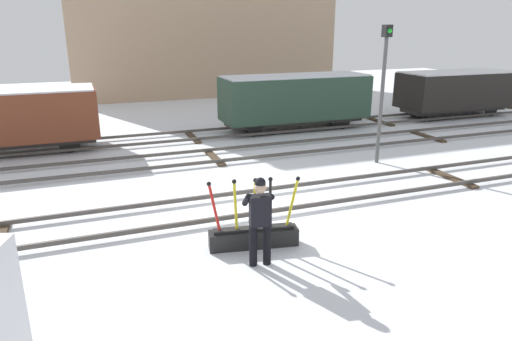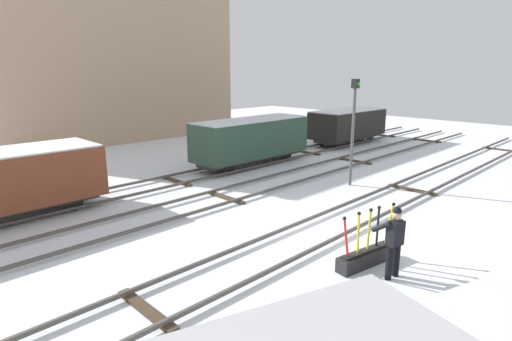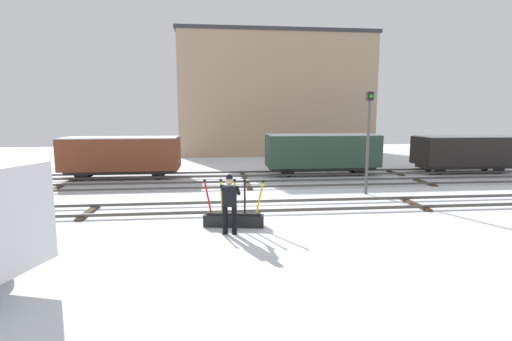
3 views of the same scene
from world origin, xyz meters
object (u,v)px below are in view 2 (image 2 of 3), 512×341
object	(u,v)px
signal_post	(353,122)
freight_car_back_track	(348,124)
switch_lever_frame	(367,255)
freight_car_mid_siding	(251,139)
rail_worker	(394,238)

from	to	relation	value
signal_post	freight_car_back_track	distance (m)	9.89
freight_car_back_track	signal_post	bearing A→B (deg)	-145.62
switch_lever_frame	freight_car_mid_siding	world-z (taller)	freight_car_mid_siding
switch_lever_frame	rail_worker	size ratio (longest dim) A/B	1.08
freight_car_mid_siding	switch_lever_frame	bearing A→B (deg)	-119.66
freight_car_mid_siding	signal_post	bearing A→B (deg)	-86.03
rail_worker	freight_car_mid_siding	xyz separation A→B (m)	(5.59, 10.35, 0.37)
signal_post	freight_car_mid_siding	world-z (taller)	signal_post
signal_post	freight_car_mid_siding	bearing A→B (deg)	94.14
switch_lever_frame	rail_worker	xyz separation A→B (m)	(-0.14, -0.72, 0.71)
freight_car_mid_siding	freight_car_back_track	distance (m)	8.55
signal_post	freight_car_back_track	bearing A→B (deg)	33.72
signal_post	freight_car_back_track	size ratio (longest dim) A/B	0.77
switch_lever_frame	signal_post	size ratio (longest dim) A/B	0.43
rail_worker	signal_post	world-z (taller)	signal_post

